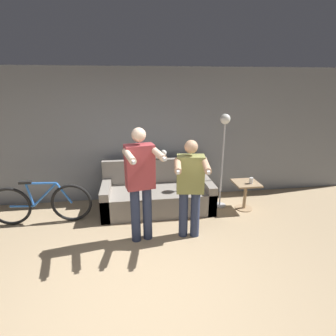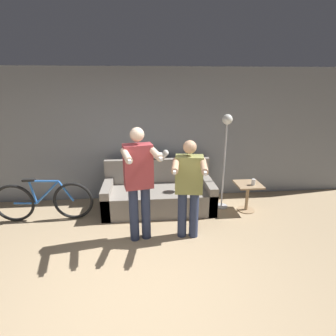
% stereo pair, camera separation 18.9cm
% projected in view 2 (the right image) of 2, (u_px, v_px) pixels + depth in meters
% --- Properties ---
extents(ground_plane, '(16.00, 16.00, 0.00)m').
position_uv_depth(ground_plane, '(129.00, 298.00, 2.96)').
color(ground_plane, tan).
extents(wall_back, '(10.00, 0.05, 2.60)m').
position_uv_depth(wall_back, '(132.00, 136.00, 5.18)').
color(wall_back, gray).
rests_on(wall_back, ground_plane).
extents(couch, '(2.05, 0.90, 0.90)m').
position_uv_depth(couch, '(159.00, 195.00, 4.99)').
color(couch, gray).
rests_on(couch, ground_plane).
extents(person_left, '(0.56, 0.74, 1.74)m').
position_uv_depth(person_left, '(139.00, 179.00, 3.77)').
color(person_left, '#2D3856').
rests_on(person_left, ground_plane).
extents(person_right, '(0.55, 0.73, 1.54)m').
position_uv_depth(person_right, '(189.00, 185.00, 3.87)').
color(person_right, '#2D3856').
rests_on(person_right, ground_plane).
extents(cat, '(0.49, 0.15, 0.18)m').
position_uv_depth(cat, '(159.00, 155.00, 5.09)').
color(cat, silver).
rests_on(cat, couch).
extents(floor_lamp, '(0.24, 0.24, 1.79)m').
position_uv_depth(floor_lamp, '(226.00, 140.00, 4.71)').
color(floor_lamp, '#B2B2B7').
rests_on(floor_lamp, ground_plane).
extents(side_table, '(0.46, 0.46, 0.54)m').
position_uv_depth(side_table, '(248.00, 191.00, 4.87)').
color(side_table, '#A38460').
rests_on(side_table, ground_plane).
extents(cup, '(0.07, 0.07, 0.11)m').
position_uv_depth(cup, '(253.00, 182.00, 4.75)').
color(cup, white).
rests_on(cup, side_table).
extents(bicycle, '(1.68, 0.07, 0.78)m').
position_uv_depth(bicycle, '(44.00, 201.00, 4.54)').
color(bicycle, black).
rests_on(bicycle, ground_plane).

